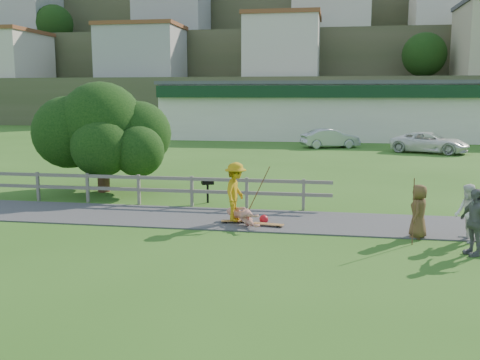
{
  "coord_description": "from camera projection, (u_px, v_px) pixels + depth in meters",
  "views": [
    {
      "loc": [
        2.87,
        -15.04,
        4.01
      ],
      "look_at": [
        -0.02,
        2.0,
        1.22
      ],
      "focal_mm": 40.0,
      "sensor_mm": 36.0,
      "label": 1
    }
  ],
  "objects": [
    {
      "name": "skater_fallen",
      "position": [
        243.0,
        216.0,
        16.42
      ],
      "size": [
        1.52,
        1.32,
        0.6
      ],
      "primitive_type": "imported",
      "rotation": [
        0.0,
        0.0,
        0.67
      ],
      "color": "tan",
      "rests_on": "ground"
    },
    {
      "name": "spectator_b",
      "position": [
        475.0,
        222.0,
        13.33
      ],
      "size": [
        0.79,
        1.08,
        1.7
      ],
      "primitive_type": "imported",
      "rotation": [
        0.0,
        0.0,
        5.14
      ],
      "color": "slate",
      "rests_on": "ground"
    },
    {
      "name": "hillside",
      "position": [
        318.0,
        39.0,
        102.31
      ],
      "size": [
        220.0,
        67.0,
        47.5
      ],
      "color": "#45502F",
      "rests_on": "ground"
    },
    {
      "name": "tree",
      "position": [
        102.0,
        145.0,
        21.87
      ],
      "size": [
        5.59,
        5.59,
        3.86
      ],
      "primitive_type": null,
      "color": "black",
      "rests_on": "ground"
    },
    {
      "name": "pole_rider",
      "position": [
        257.0,
        191.0,
        16.81
      ],
      "size": [
        0.03,
        0.03,
        1.96
      ],
      "primitive_type": "cylinder",
      "color": "brown",
      "rests_on": "ground"
    },
    {
      "name": "longboard_fallen",
      "position": [
        269.0,
        226.0,
        16.23
      ],
      "size": [
        0.96,
        0.37,
        0.1
      ],
      "primitive_type": null,
      "rotation": [
        0.0,
        0.0,
        -0.15
      ],
      "color": "olive",
      "rests_on": "ground"
    },
    {
      "name": "car_white",
      "position": [
        430.0,
        143.0,
        36.55
      ],
      "size": [
        5.62,
        4.08,
        1.42
      ],
      "primitive_type": "imported",
      "rotation": [
        0.0,
        0.0,
        1.19
      ],
      "color": "white",
      "rests_on": "ground"
    },
    {
      "name": "fence",
      "position": [
        123.0,
        184.0,
        19.61
      ],
      "size": [
        15.05,
        0.1,
        1.1
      ],
      "color": "#5E5953",
      "rests_on": "ground"
    },
    {
      "name": "path",
      "position": [
        238.0,
        219.0,
        17.21
      ],
      "size": [
        34.0,
        3.0,
        0.04
      ],
      "primitive_type": "cube",
      "color": "#39393C",
      "rests_on": "ground"
    },
    {
      "name": "strip_mall",
      "position": [
        344.0,
        110.0,
        48.68
      ],
      "size": [
        32.5,
        10.75,
        5.1
      ],
      "color": "silver",
      "rests_on": "ground"
    },
    {
      "name": "spectator_c",
      "position": [
        419.0,
        211.0,
        14.93
      ],
      "size": [
        0.66,
        0.85,
        1.53
      ],
      "primitive_type": "imported",
      "rotation": [
        0.0,
        0.0,
        4.45
      ],
      "color": "brown",
      "rests_on": "ground"
    },
    {
      "name": "pole_spec_left",
      "position": [
        413.0,
        212.0,
        14.23
      ],
      "size": [
        0.03,
        0.03,
        1.82
      ],
      "primitive_type": "cylinder",
      "color": "brown",
      "rests_on": "ground"
    },
    {
      "name": "car_silver",
      "position": [
        330.0,
        138.0,
        40.06
      ],
      "size": [
        4.53,
        2.86,
        1.41
      ],
      "primitive_type": "imported",
      "rotation": [
        0.0,
        0.0,
        1.92
      ],
      "color": "#AEB0B6",
      "rests_on": "ground"
    },
    {
      "name": "spectator_a",
      "position": [
        468.0,
        213.0,
        14.5
      ],
      "size": [
        0.7,
        0.85,
        1.6
      ],
      "primitive_type": "imported",
      "rotation": [
        0.0,
        0.0,
        4.85
      ],
      "color": "silver",
      "rests_on": "ground"
    },
    {
      "name": "bbq",
      "position": [
        208.0,
        191.0,
        19.82
      ],
      "size": [
        0.52,
        0.47,
        0.93
      ],
      "primitive_type": null,
      "rotation": [
        0.0,
        0.0,
        0.41
      ],
      "color": "black",
      "rests_on": "ground"
    },
    {
      "name": "helmet",
      "position": [
        264.0,
        219.0,
        16.69
      ],
      "size": [
        0.28,
        0.28,
        0.28
      ],
      "primitive_type": "sphere",
      "color": "red",
      "rests_on": "ground"
    },
    {
      "name": "skater_rider",
      "position": [
        236.0,
        195.0,
        16.53
      ],
      "size": [
        0.81,
        1.25,
        1.83
      ],
      "primitive_type": "imported",
      "rotation": [
        0.0,
        0.0,
        1.46
      ],
      "color": "#BC8E11",
      "rests_on": "ground"
    },
    {
      "name": "ground",
      "position": [
        229.0,
        231.0,
        15.75
      ],
      "size": [
        260.0,
        260.0,
        0.0
      ],
      "primitive_type": "plane",
      "color": "#305F1B",
      "rests_on": "ground"
    },
    {
      "name": "longboard_rider",
      "position": [
        236.0,
        222.0,
        16.67
      ],
      "size": [
        0.92,
        0.4,
        0.1
      ],
      "primitive_type": null,
      "rotation": [
        0.0,
        0.0,
        0.21
      ],
      "color": "olive",
      "rests_on": "ground"
    }
  ]
}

